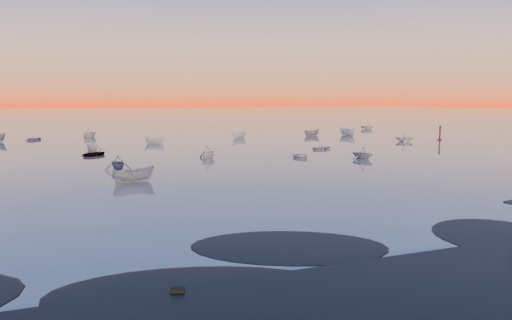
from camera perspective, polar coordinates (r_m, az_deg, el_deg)
ground at (r=124.53m, az=-11.00°, el=3.43°), size 600.00×600.00×0.00m
mud_lobes at (r=32.60m, az=25.92°, el=-7.08°), size 140.00×6.00×0.07m
moored_fleet at (r=79.04m, az=-4.43°, el=1.53°), size 124.00×58.00×1.20m
boat_near_center at (r=47.08m, az=-13.79°, el=-2.41°), size 1.90×3.96×1.33m
boat_near_right at (r=64.47m, az=12.05°, el=0.15°), size 3.58×2.50×1.15m
channel_marker at (r=97.61m, az=20.28°, el=2.82°), size 0.79×0.79×2.83m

